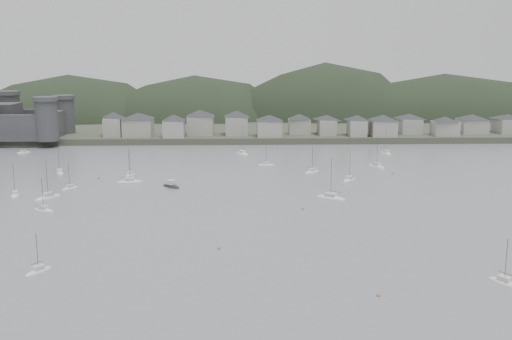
{
  "coord_description": "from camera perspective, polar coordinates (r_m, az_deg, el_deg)",
  "views": [
    {
      "loc": [
        -6.16,
        -104.08,
        39.95
      ],
      "look_at": [
        0.0,
        75.0,
        6.0
      ],
      "focal_mm": 41.39,
      "sensor_mm": 36.0,
      "label": 1
    }
  ],
  "objects": [
    {
      "name": "far_shore_land",
      "position": [
        400.98,
        -1.09,
        5.22
      ],
      "size": [
        900.0,
        250.0,
        3.0
      ],
      "primitive_type": "cube",
      "color": "#383D2D",
      "rests_on": "ground"
    },
    {
      "name": "mooring_buoys",
      "position": [
        162.27,
        -0.65,
        -3.47
      ],
      "size": [
        169.43,
        115.59,
        0.7
      ],
      "color": "#B36E3B",
      "rests_on": "ground"
    },
    {
      "name": "waterfront_town",
      "position": [
        294.64,
        9.17,
        4.5
      ],
      "size": [
        451.48,
        28.46,
        12.92
      ],
      "color": "#A5A196",
      "rests_on": "far_shore_land"
    },
    {
      "name": "ground",
      "position": [
        111.66,
        1.35,
        -10.24
      ],
      "size": [
        900.0,
        900.0,
        0.0
      ],
      "primitive_type": "plane",
      "color": "slate",
      "rests_on": "ground"
    },
    {
      "name": "motor_launch_far",
      "position": [
        188.19,
        -8.2,
        -1.55
      ],
      "size": [
        7.38,
        7.6,
        3.86
      ],
      "rotation": [
        0.0,
        0.0,
        3.9
      ],
      "color": "black",
      "rests_on": "ground"
    },
    {
      "name": "sailboat_lead",
      "position": [
        167.37,
        -19.83,
        -3.67
      ],
      "size": [
        7.04,
        5.15,
        9.36
      ],
      "rotation": [
        0.0,
        0.0,
        1.08
      ],
      "color": "silver",
      "rests_on": "ground"
    },
    {
      "name": "forested_ridge",
      "position": [
        377.14,
        -0.28,
        2.92
      ],
      "size": [
        851.55,
        103.94,
        102.57
      ],
      "color": "black",
      "rests_on": "ground"
    },
    {
      "name": "moored_fleet",
      "position": [
        184.2,
        3.22,
        -1.76
      ],
      "size": [
        235.15,
        166.65,
        12.83
      ],
      "color": "silver",
      "rests_on": "ground"
    }
  ]
}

